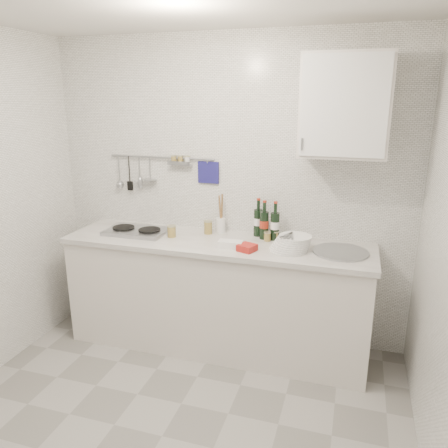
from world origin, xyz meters
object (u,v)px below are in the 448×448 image
(wall_cabinet, at_px, (345,106))
(plate_stack_sink, at_px, (292,243))
(plate_stack_hob, at_px, (136,230))
(utensil_crock, at_px, (221,223))
(wine_bottles, at_px, (266,219))

(wall_cabinet, height_order, plate_stack_sink, wall_cabinet)
(plate_stack_hob, xyz_separation_m, plate_stack_sink, (1.32, -0.08, 0.04))
(plate_stack_hob, bearing_deg, wall_cabinet, 2.97)
(plate_stack_hob, relative_size, utensil_crock, 0.88)
(wine_bottles, height_order, utensil_crock, utensil_crock)
(plate_stack_sink, height_order, utensil_crock, utensil_crock)
(wall_cabinet, bearing_deg, utensil_crock, 173.08)
(wine_bottles, relative_size, utensil_crock, 0.94)
(plate_stack_sink, bearing_deg, plate_stack_hob, 176.48)
(wall_cabinet, bearing_deg, plate_stack_sink, -151.20)
(plate_stack_sink, distance_m, wine_bottles, 0.35)
(plate_stack_hob, height_order, utensil_crock, utensil_crock)
(wine_bottles, xyz_separation_m, utensil_crock, (-0.39, 0.05, -0.08))
(plate_stack_sink, height_order, wine_bottles, wine_bottles)
(plate_stack_hob, xyz_separation_m, utensil_crock, (0.69, 0.20, 0.06))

